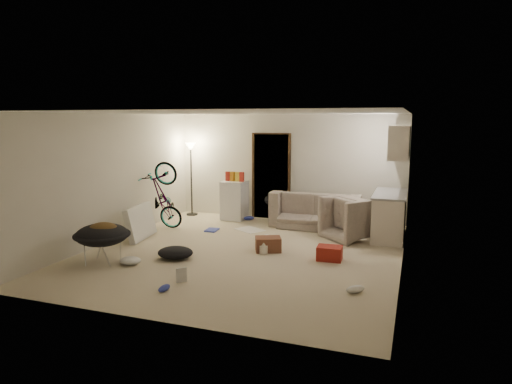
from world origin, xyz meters
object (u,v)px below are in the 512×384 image
(drink_case_a, at_px, (268,244))
(tv_box, at_px, (140,222))
(kitchen_counter, at_px, (389,216))
(mini_fridge, at_px, (235,200))
(drink_case_b, at_px, (330,253))
(juicer, at_px, (264,249))
(armchair, at_px, (356,223))
(bicycle, at_px, (163,211))
(floor_lamp, at_px, (191,163))
(sofa, at_px, (316,214))
(saucer_chair, at_px, (102,240))

(drink_case_a, bearing_deg, tv_box, 156.73)
(kitchen_counter, height_order, mini_fridge, mini_fridge)
(drink_case_b, relative_size, juicer, 1.94)
(drink_case_b, bearing_deg, kitchen_counter, 62.83)
(armchair, distance_m, bicycle, 4.15)
(floor_lamp, distance_m, bicycle, 1.79)
(bicycle, distance_m, juicer, 2.90)
(kitchen_counter, xyz_separation_m, sofa, (-1.60, 0.45, -0.15))
(mini_fridge, relative_size, drink_case_b, 2.21)
(kitchen_counter, height_order, sofa, kitchen_counter)
(tv_box, bearing_deg, floor_lamp, 83.93)
(mini_fridge, distance_m, saucer_chair, 3.97)
(tv_box, height_order, juicer, tv_box)
(mini_fridge, bearing_deg, bicycle, -126.15)
(tv_box, distance_m, drink_case_b, 3.88)
(floor_lamp, xyz_separation_m, drink_case_b, (3.97, -2.57, -1.19))
(floor_lamp, relative_size, sofa, 0.90)
(bicycle, xyz_separation_m, juicer, (2.68, -1.05, -0.31))
(mini_fridge, bearing_deg, tv_box, -114.05)
(saucer_chair, bearing_deg, mini_fridge, 78.15)
(mini_fridge, xyz_separation_m, drink_case_a, (1.60, -2.31, -0.33))
(floor_lamp, height_order, tv_box, floor_lamp)
(bicycle, bearing_deg, sofa, -70.04)
(juicer, bearing_deg, floor_lamp, 136.98)
(saucer_chair, distance_m, tv_box, 1.58)
(bicycle, bearing_deg, armchair, -84.21)
(floor_lamp, relative_size, armchair, 1.89)
(armchair, relative_size, drink_case_a, 2.09)
(juicer, bearing_deg, saucer_chair, -149.88)
(bicycle, relative_size, tv_box, 1.48)
(armchair, xyz_separation_m, drink_case_a, (-1.39, -1.53, -0.18))
(mini_fridge, xyz_separation_m, juicer, (1.58, -2.49, -0.37))
(mini_fridge, bearing_deg, juicer, -56.37)
(kitchen_counter, relative_size, tv_box, 1.46)
(kitchen_counter, bearing_deg, drink_case_b, -114.22)
(tv_box, relative_size, drink_case_b, 2.45)
(sofa, height_order, armchair, armchair)
(mini_fridge, bearing_deg, kitchen_counter, -7.29)
(bicycle, bearing_deg, floor_lamp, 0.47)
(floor_lamp, bearing_deg, mini_fridge, -4.75)
(sofa, bearing_deg, drink_case_a, 79.07)
(floor_lamp, height_order, saucer_chair, floor_lamp)
(bicycle, relative_size, juicer, 7.04)
(kitchen_counter, bearing_deg, tv_box, -159.42)
(armchair, relative_size, bicycle, 0.63)
(kitchen_counter, xyz_separation_m, mini_fridge, (-3.63, 0.55, 0.02))
(armchair, bearing_deg, drink_case_b, 124.93)
(bicycle, bearing_deg, drink_case_b, -108.16)
(armchair, xyz_separation_m, saucer_chair, (-3.81, -3.09, 0.08))
(drink_case_a, distance_m, drink_case_b, 1.17)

